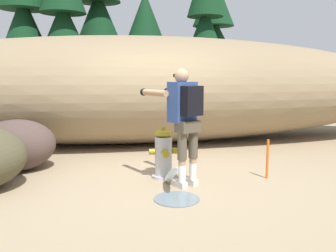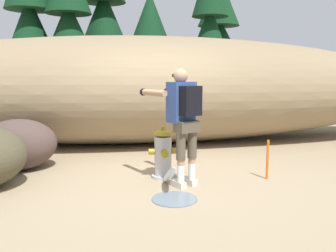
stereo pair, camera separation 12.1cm
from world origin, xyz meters
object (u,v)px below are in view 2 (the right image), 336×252
Objects in this scene: fire_hydrant at (163,154)px; survey_stake at (267,160)px; utility_worker at (182,113)px; boulder_mid at (18,145)px.

survey_stake is (1.54, -0.34, -0.06)m from fire_hydrant.
fire_hydrant is 0.82m from utility_worker.
boulder_mid is (-2.50, 1.24, -0.62)m from utility_worker.
utility_worker is (0.21, -0.41, 0.68)m from fire_hydrant.
survey_stake is (3.83, -1.16, -0.12)m from boulder_mid.
fire_hydrant is at bearing -19.82° from boulder_mid.
fire_hydrant is 1.57m from survey_stake.
boulder_mid is at bearing 160.18° from fire_hydrant.
boulder_mid is at bearing 163.13° from survey_stake.
utility_worker reaches higher than survey_stake.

